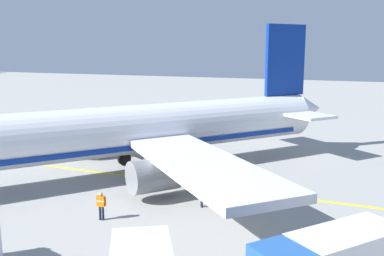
# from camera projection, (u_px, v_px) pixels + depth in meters

# --- Properties ---
(airliner_foreground) EXTENTS (34.95, 29.93, 11.90)m
(airliner_foreground) POSITION_uv_depth(u_px,v_px,m) (124.00, 132.00, 33.70)
(airliner_foreground) COLOR silver
(airliner_foreground) RESTS_ON ground
(crew_marshaller) EXTENTS (0.29, 0.62, 1.66)m
(crew_marshaller) POSITION_uv_depth(u_px,v_px,m) (101.00, 204.00, 25.00)
(crew_marshaller) COLOR #191E33
(crew_marshaller) RESTS_ON ground
(crew_loader_left) EXTENTS (0.58, 0.40, 1.76)m
(crew_loader_left) POSITION_uv_depth(u_px,v_px,m) (202.00, 191.00, 27.08)
(crew_loader_left) COLOR #191E33
(crew_loader_left) RESTS_ON ground
(apron_guide_line) EXTENTS (0.30, 60.00, 0.01)m
(apron_guide_line) POSITION_uv_depth(u_px,v_px,m) (177.00, 182.00, 32.22)
(apron_guide_line) COLOR yellow
(apron_guide_line) RESTS_ON ground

